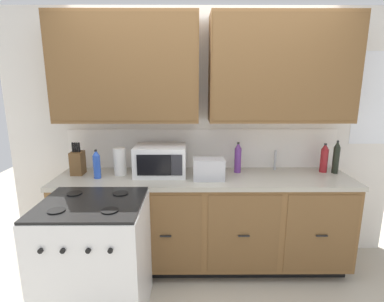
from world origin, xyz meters
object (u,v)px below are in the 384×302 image
(toaster, at_px, (209,169))
(bottle_dark, at_px, (336,157))
(bottle_violet, at_px, (238,158))
(stove_range, at_px, (96,260))
(bottle_blue, at_px, (97,164))
(bottle_red, at_px, (324,158))
(knife_block, at_px, (78,162))
(microwave, at_px, (161,160))
(paper_towel_roll, at_px, (120,161))

(toaster, bearing_deg, bottle_dark, 8.29)
(bottle_violet, bearing_deg, stove_range, -147.50)
(bottle_blue, bearing_deg, bottle_red, 4.87)
(knife_block, bearing_deg, microwave, -0.47)
(toaster, xyz_separation_m, knife_block, (-1.24, 0.16, 0.02))
(knife_block, relative_size, bottle_dark, 0.97)
(knife_block, relative_size, bottle_violet, 1.04)
(microwave, relative_size, bottle_dark, 1.50)
(bottle_violet, bearing_deg, knife_block, -178.13)
(knife_block, height_order, bottle_blue, knife_block)
(bottle_violet, height_order, bottle_red, bottle_violet)
(knife_block, height_order, paper_towel_roll, knife_block)
(bottle_violet, distance_m, bottle_red, 0.84)
(bottle_red, distance_m, bottle_blue, 2.16)
(microwave, relative_size, toaster, 1.71)
(paper_towel_roll, bearing_deg, toaster, -9.69)
(microwave, distance_m, bottle_blue, 0.58)
(microwave, distance_m, bottle_violet, 0.75)
(paper_towel_roll, distance_m, bottle_blue, 0.22)
(microwave, distance_m, knife_block, 0.79)
(stove_range, xyz_separation_m, knife_block, (-0.35, 0.71, 0.58))
(knife_block, distance_m, paper_towel_roll, 0.41)
(toaster, bearing_deg, bottle_violet, 35.39)
(toaster, xyz_separation_m, paper_towel_roll, (-0.83, 0.14, 0.03))
(bottle_red, xyz_separation_m, bottle_blue, (-2.16, -0.18, -0.01))
(stove_range, height_order, toaster, toaster)
(microwave, relative_size, paper_towel_roll, 1.85)
(stove_range, distance_m, paper_towel_roll, 0.91)
(toaster, xyz_separation_m, bottle_dark, (1.23, 0.18, 0.06))
(stove_range, height_order, bottle_blue, bottle_blue)
(stove_range, height_order, paper_towel_roll, paper_towel_roll)
(microwave, height_order, toaster, microwave)
(toaster, relative_size, paper_towel_roll, 1.08)
(microwave, distance_m, toaster, 0.48)
(toaster, height_order, bottle_blue, bottle_blue)
(stove_range, relative_size, microwave, 1.98)
(stove_range, bearing_deg, paper_towel_roll, 85.12)
(bottle_dark, height_order, bottle_blue, bottle_dark)
(paper_towel_roll, height_order, bottle_dark, bottle_dark)
(stove_range, relative_size, bottle_dark, 2.96)
(paper_towel_roll, xyz_separation_m, bottle_dark, (2.07, 0.04, 0.03))
(stove_range, xyz_separation_m, bottle_blue, (-0.13, 0.58, 0.59))
(bottle_violet, height_order, bottle_blue, bottle_violet)
(bottle_blue, bearing_deg, bottle_dark, 3.70)
(microwave, height_order, paper_towel_roll, microwave)
(paper_towel_roll, bearing_deg, bottle_blue, -149.84)
(microwave, distance_m, paper_towel_roll, 0.38)
(stove_range, bearing_deg, bottle_blue, 102.34)
(bottle_violet, relative_size, bottle_red, 1.05)
(bottle_violet, xyz_separation_m, bottle_blue, (-1.31, -0.17, -0.01))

